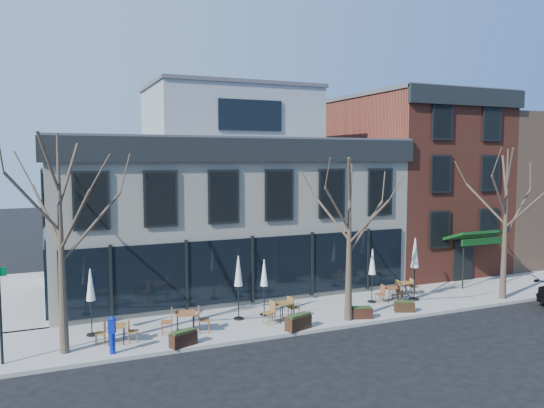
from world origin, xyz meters
name	(u,v)px	position (x,y,z in m)	size (l,w,h in m)	color
ground	(252,308)	(0.00, 0.00, 0.00)	(120.00, 120.00, 0.00)	black
sidewalk_front	(333,310)	(3.25, -2.15, 0.07)	(33.50, 4.70, 0.15)	gray
sidewalk_side	(0,300)	(-11.25, 6.00, 0.07)	(4.50, 12.00, 0.15)	gray
corner_building	(220,202)	(0.07, 5.07, 4.72)	(18.39, 10.39, 11.10)	#ECE6CE
red_brick_building	(410,182)	(13.00, 4.98, 5.64)	(8.20, 11.78, 11.18)	brown
bg_building	(510,187)	(23.00, 6.00, 5.00)	(12.00, 12.00, 10.00)	#8C664C
tree_corner	(61,241)	(-8.49, -3.20, 4.25)	(3.93, 3.98, 7.92)	#382B21
tree_mid	(349,237)	(3.01, -3.90, 3.79)	(3.50, 3.55, 7.04)	#382B21
tree_right	(506,222)	(12.01, -3.90, 4.02)	(3.72, 3.77, 7.48)	#382B21
sign_pole	(0,309)	(-10.50, -3.50, 2.07)	(0.50, 0.10, 3.40)	black
call_box	(112,333)	(-6.92, -3.99, 0.90)	(0.30, 0.28, 1.41)	#0C1F9E
cafe_set_0	(117,332)	(-6.63, -2.94, 0.59)	(1.69, 0.79, 0.87)	brown
cafe_set_1	(185,320)	(-3.95, -2.86, 0.69)	(2.04, 0.95, 1.05)	brown
cafe_set_3	(282,310)	(0.27, -2.89, 0.65)	(1.89, 0.91, 0.97)	brown
cafe_set_4	(391,293)	(6.47, -2.16, 0.59)	(1.64, 0.68, 0.86)	brown
cafe_set_5	(404,287)	(7.79, -1.51, 0.58)	(1.61, 0.69, 0.84)	brown
umbrella_0	(91,289)	(-7.44, -1.63, 2.05)	(0.43, 0.43, 2.69)	black
umbrella_1	(238,274)	(-1.36, -1.94, 2.14)	(0.45, 0.45, 2.82)	black
umbrella_2	(264,276)	(-0.11, -1.82, 1.94)	(0.41, 0.41, 2.54)	black
umbrella_3	(372,265)	(5.54, -1.92, 2.01)	(0.42, 0.42, 2.63)	black
umbrella_4	(415,256)	(7.72, -2.38, 2.34)	(0.50, 0.50, 3.10)	black
planter_0	(183,338)	(-4.37, -4.20, 0.44)	(1.12, 0.77, 0.58)	black
planter_1	(298,322)	(0.44, -4.20, 0.46)	(1.21, 0.78, 0.63)	black
planter_2	(362,312)	(3.66, -3.93, 0.41)	(1.00, 0.63, 0.52)	black
planter_3	(404,306)	(6.01, -3.87, 0.40)	(0.96, 0.67, 0.50)	black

